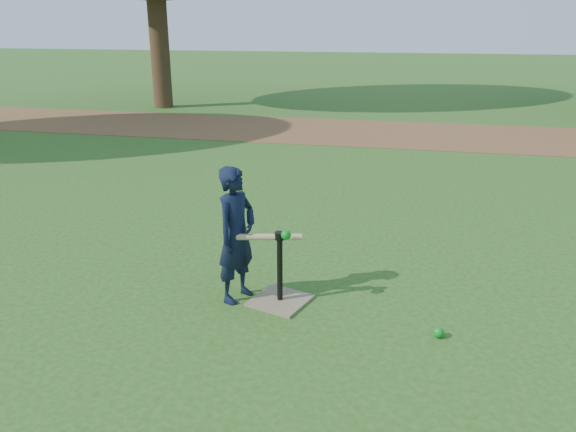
# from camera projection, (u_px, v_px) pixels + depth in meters

# --- Properties ---
(ground) EXTENTS (80.00, 80.00, 0.00)m
(ground) POSITION_uv_depth(u_px,v_px,m) (319.00, 296.00, 4.75)
(ground) COLOR #285116
(ground) RESTS_ON ground
(dirt_strip) EXTENTS (24.00, 3.00, 0.01)m
(dirt_strip) POSITION_uv_depth(u_px,v_px,m) (380.00, 133.00, 11.66)
(dirt_strip) COLOR brown
(dirt_strip) RESTS_ON ground
(child) EXTENTS (0.40, 0.48, 1.13)m
(child) POSITION_uv_depth(u_px,v_px,m) (236.00, 235.00, 4.53)
(child) COLOR black
(child) RESTS_ON ground
(wiffle_ball_ground) EXTENTS (0.08, 0.08, 0.08)m
(wiffle_ball_ground) POSITION_uv_depth(u_px,v_px,m) (439.00, 332.00, 4.11)
(wiffle_ball_ground) COLOR #0C851B
(wiffle_ball_ground) RESTS_ON ground
(batting_tee) EXTENTS (0.54, 0.54, 0.61)m
(batting_tee) POSITION_uv_depth(u_px,v_px,m) (280.00, 290.00, 4.61)
(batting_tee) COLOR #847254
(batting_tee) RESTS_ON ground
(swing_action) EXTENTS (0.63, 0.19, 0.12)m
(swing_action) POSITION_uv_depth(u_px,v_px,m) (265.00, 236.00, 4.45)
(swing_action) COLOR tan
(swing_action) RESTS_ON ground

